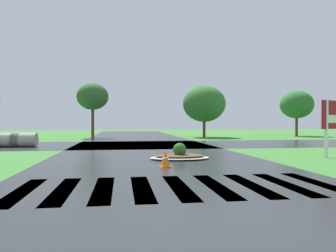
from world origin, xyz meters
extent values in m
cube|color=#38722D|center=(0.00, 0.00, -0.05)|extent=(120.00, 120.00, 0.10)
cube|color=#232628|center=(0.00, 10.00, 0.00)|extent=(9.04, 80.00, 0.01)
cube|color=#232628|center=(0.00, 18.28, 0.00)|extent=(90.00, 8.14, 0.01)
cube|color=white|center=(-3.60, 3.56, 0.00)|extent=(0.45, 3.16, 0.01)
cube|color=white|center=(-2.70, 3.56, 0.00)|extent=(0.45, 3.16, 0.01)
cube|color=white|center=(-1.80, 3.56, 0.00)|extent=(0.45, 3.16, 0.01)
cube|color=white|center=(-0.90, 3.56, 0.00)|extent=(0.45, 3.16, 0.01)
cube|color=white|center=(0.00, 3.56, 0.00)|extent=(0.45, 3.16, 0.01)
cube|color=white|center=(0.90, 3.56, 0.00)|extent=(0.45, 3.16, 0.01)
cube|color=white|center=(1.80, 3.56, 0.00)|extent=(0.45, 3.16, 0.01)
cube|color=white|center=(2.70, 3.56, 0.00)|extent=(0.45, 3.16, 0.01)
cube|color=white|center=(3.60, 3.56, 0.00)|extent=(0.45, 3.16, 0.01)
cube|color=white|center=(7.51, 9.00, 1.29)|extent=(0.16, 0.16, 2.57)
ellipsoid|color=#9E9B93|center=(1.05, 9.36, 0.06)|extent=(2.52, 1.64, 0.12)
ellipsoid|color=brown|center=(1.05, 9.36, 0.15)|extent=(2.07, 1.35, 0.10)
sphere|color=#2D6023|center=(1.05, 9.36, 0.40)|extent=(0.56, 0.56, 0.56)
cylinder|color=#9E9B93|center=(-8.41, 17.28, 0.44)|extent=(1.54, 0.95, 0.88)
cylinder|color=#9E9B93|center=(-7.41, 17.23, 0.44)|extent=(1.54, 0.95, 0.88)
cone|color=orange|center=(0.13, 7.01, 0.29)|extent=(0.37, 0.37, 0.58)
torus|color=white|center=(0.13, 7.01, 0.32)|extent=(0.23, 0.23, 0.04)
cube|color=orange|center=(0.13, 7.01, 0.01)|extent=(0.36, 0.36, 0.03)
cylinder|color=#4C3823|center=(-4.21, 28.72, 1.50)|extent=(0.28, 0.28, 2.99)
ellipsoid|color=#2F5E2B|center=(-4.21, 28.72, 4.07)|extent=(3.09, 3.09, 2.63)
cylinder|color=#4C3823|center=(7.02, 28.40, 0.95)|extent=(0.28, 0.28, 1.90)
ellipsoid|color=#316C2B|center=(7.02, 28.40, 3.43)|extent=(4.37, 4.37, 3.71)
cylinder|color=#4C3823|center=(17.93, 29.74, 1.12)|extent=(0.28, 0.28, 2.23)
ellipsoid|color=#2D6B2B|center=(17.93, 29.74, 3.50)|extent=(3.63, 3.63, 3.09)
camera|label=1|loc=(-1.37, -4.16, 1.57)|focal=34.86mm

